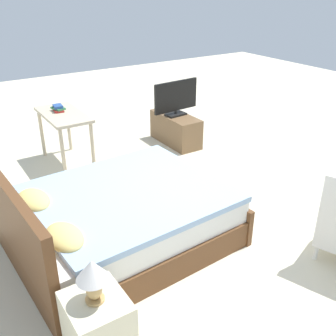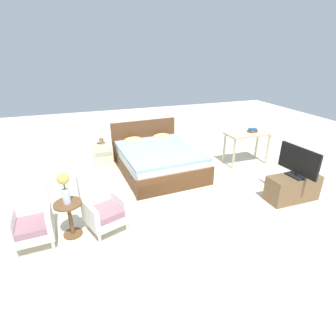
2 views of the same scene
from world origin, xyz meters
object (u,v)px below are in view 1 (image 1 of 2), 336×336
nightstand (98,330)px  book_stack (58,108)px  bed (118,219)px  tv_flatscreen (176,98)px  tv_stand (176,129)px  vanity_desk (64,121)px  table_lamp (92,275)px

nightstand → book_stack: bearing=-15.4°
bed → tv_flatscreen: (1.97, -2.02, 0.46)m
tv_stand → tv_flatscreen: (0.00, 0.00, 0.53)m
tv_stand → book_stack: book_stack is taller
bed → nightstand: size_ratio=3.95×
tv_flatscreen → vanity_desk: size_ratio=0.78×
tv_stand → tv_flatscreen: bearing=5.0°
bed → table_lamp: 1.42m
nightstand → tv_stand: nightstand is taller
nightstand → vanity_desk: size_ratio=0.53×
tv_flatscreen → book_stack: size_ratio=3.54×
bed → tv_stand: bed is taller
bed → tv_stand: size_ratio=2.26×
table_lamp → book_stack: (3.43, -0.95, 0.05)m
nightstand → tv_flatscreen: (3.11, -2.73, 0.49)m
nightstand → tv_stand: size_ratio=0.57×
nightstand → tv_stand: bearing=-41.3°
tv_stand → book_stack: size_ratio=4.17×
table_lamp → tv_stand: (3.11, -2.73, -0.53)m
tv_flatscreen → table_lamp: bearing=138.7°
tv_stand → table_lamp: bearing=138.7°
vanity_desk → book_stack: bearing=7.2°
table_lamp → vanity_desk: (3.30, -0.96, -0.11)m
nightstand → tv_stand: (3.11, -2.73, -0.04)m
table_lamp → vanity_desk: 3.44m
bed → nightstand: (-1.14, 0.71, -0.02)m
bed → book_stack: bearing=-5.8°
nightstand → table_lamp: table_lamp is taller
vanity_desk → nightstand: bearing=163.8°
bed → table_lamp: (-1.14, 0.71, 0.46)m
bed → vanity_desk: 2.21m
bed → nightstand: bearing=148.0°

